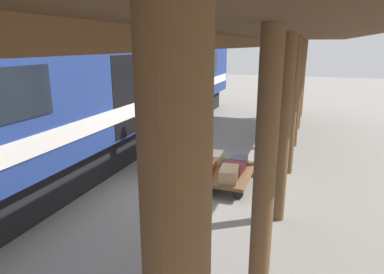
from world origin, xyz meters
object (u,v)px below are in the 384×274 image
suitcase_slate_roller (238,161)px  suitcase_tan_vintage (229,174)px  suitcase_cream_canvas (212,157)px  suitcase_red_plastic (200,172)px  luggage_cart (220,172)px  suitcase_orange_carryall (207,165)px  train_car (74,90)px  porter_in_overalls (182,142)px  porter_by_door (148,137)px  suitcase_burgundy_valise (234,168)px

suitcase_slate_roller → suitcase_tan_vintage: (0.00, 1.02, 0.04)m
suitcase_tan_vintage → suitcase_cream_canvas: suitcase_tan_vintage is taller
suitcase_red_plastic → luggage_cart: bearing=-123.2°
suitcase_orange_carryall → train_car: bearing=0.9°
suitcase_orange_carryall → porter_in_overalls: porter_in_overalls is taller
suitcase_tan_vintage → suitcase_red_plastic: bearing=0.0°
suitcase_slate_roller → suitcase_cream_canvas: suitcase_cream_canvas is taller
suitcase_cream_canvas → suitcase_red_plastic: suitcase_cream_canvas is taller
luggage_cart → suitcase_orange_carryall: suitcase_orange_carryall is taller
porter_in_overalls → luggage_cart: bearing=-179.4°
suitcase_orange_carryall → porter_by_door: porter_by_door is taller
suitcase_orange_carryall → suitcase_burgundy_valise: size_ratio=0.98×
train_car → suitcase_red_plastic: 3.99m
suitcase_slate_roller → suitcase_orange_carryall: bearing=37.4°
suitcase_slate_roller → suitcase_burgundy_valise: suitcase_slate_roller is taller
train_car → porter_in_overalls: bearing=-179.2°
suitcase_tan_vintage → suitcase_cream_canvas: bearing=-56.8°
suitcase_cream_canvas → porter_by_door: bearing=15.6°
suitcase_cream_canvas → suitcase_red_plastic: (0.00, 1.02, -0.03)m
luggage_cart → porter_by_door: (1.91, -0.07, 0.66)m
suitcase_red_plastic → porter_by_door: 1.76m
suitcase_orange_carryall → suitcase_tan_vintage: (-0.67, 0.51, 0.06)m
luggage_cart → suitcase_tan_vintage: bearing=123.2°
suitcase_red_plastic → porter_in_overalls: bearing=-38.4°
suitcase_tan_vintage → porter_by_door: 2.37m
suitcase_orange_carryall → porter_in_overalls: 0.83m
train_car → suitcase_cream_canvas: train_car is taller
luggage_cart → suitcase_slate_roller: 0.63m
porter_in_overalls → suitcase_red_plastic: bearing=141.6°
suitcase_burgundy_valise → train_car: bearing=0.7°
luggage_cart → porter_in_overalls: (0.96, 0.01, 0.66)m
suitcase_red_plastic → suitcase_cream_canvas: bearing=-90.0°
suitcase_slate_roller → suitcase_cream_canvas: 0.67m
train_car → suitcase_orange_carryall: (-3.60, -0.05, -1.67)m
suitcase_slate_roller → porter_by_door: size_ratio=0.26×
suitcase_slate_roller → suitcase_red_plastic: size_ratio=0.94×
suitcase_tan_vintage → porter_by_door: porter_by_door is taller
luggage_cart → suitcase_tan_vintage: size_ratio=2.95×
porter_in_overalls → suitcase_orange_carryall: bearing=-179.0°
suitcase_slate_roller → suitcase_burgundy_valise: 0.51m
suitcase_tan_vintage → suitcase_burgundy_valise: bearing=-90.0°
suitcase_slate_roller → porter_in_overalls: porter_in_overalls is taller
suitcase_orange_carryall → porter_by_door: (1.58, -0.07, 0.54)m
suitcase_tan_vintage → porter_in_overalls: size_ratio=0.37×
suitcase_tan_vintage → porter_by_door: bearing=-14.5°
suitcase_slate_roller → suitcase_tan_vintage: suitcase_tan_vintage is taller
train_car → porter_by_door: train_car is taller
train_car → suitcase_tan_vintage: (-4.26, 0.45, -1.62)m
suitcase_cream_canvas → porter_by_door: 1.71m
luggage_cart → suitcase_tan_vintage: suitcase_tan_vintage is taller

